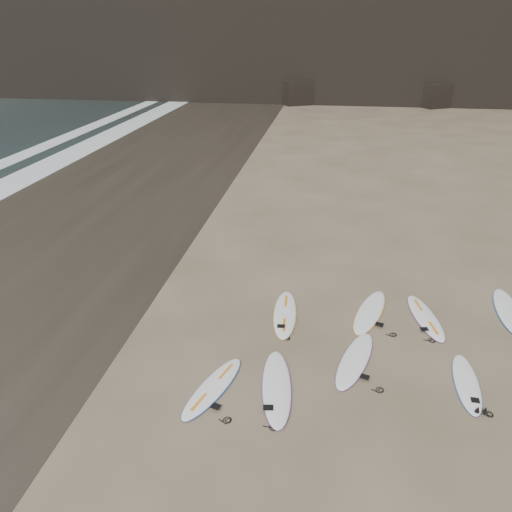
{
  "coord_description": "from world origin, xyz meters",
  "views": [
    {
      "loc": [
        -1.91,
        -10.05,
        7.71
      ],
      "look_at": [
        -3.89,
        3.11,
        1.5
      ],
      "focal_mm": 35.0,
      "sensor_mm": 36.0,
      "label": 1
    }
  ],
  "objects_px": {
    "surfboard_8": "(508,311)",
    "surfboard_0": "(213,387)",
    "surfboard_3": "(467,383)",
    "surfboard_5": "(285,313)",
    "surfboard_2": "(355,360)",
    "surfboard_1": "(277,386)",
    "surfboard_6": "(370,311)",
    "surfboard_7": "(425,317)"
  },
  "relations": [
    {
      "from": "surfboard_5",
      "to": "surfboard_3",
      "type": "bearing_deg",
      "value": -31.43
    },
    {
      "from": "surfboard_6",
      "to": "surfboard_0",
      "type": "bearing_deg",
      "value": -116.81
    },
    {
      "from": "surfboard_3",
      "to": "surfboard_5",
      "type": "height_order",
      "value": "surfboard_5"
    },
    {
      "from": "surfboard_5",
      "to": "surfboard_6",
      "type": "relative_size",
      "value": 0.98
    },
    {
      "from": "surfboard_3",
      "to": "surfboard_6",
      "type": "height_order",
      "value": "surfboard_6"
    },
    {
      "from": "surfboard_7",
      "to": "surfboard_8",
      "type": "relative_size",
      "value": 0.92
    },
    {
      "from": "surfboard_1",
      "to": "surfboard_2",
      "type": "bearing_deg",
      "value": 28.31
    },
    {
      "from": "surfboard_2",
      "to": "surfboard_6",
      "type": "relative_size",
      "value": 0.96
    },
    {
      "from": "surfboard_0",
      "to": "surfboard_1",
      "type": "relative_size",
      "value": 0.89
    },
    {
      "from": "surfboard_2",
      "to": "surfboard_8",
      "type": "height_order",
      "value": "surfboard_8"
    },
    {
      "from": "surfboard_7",
      "to": "surfboard_3",
      "type": "bearing_deg",
      "value": -90.98
    },
    {
      "from": "surfboard_3",
      "to": "surfboard_7",
      "type": "bearing_deg",
      "value": 103.41
    },
    {
      "from": "surfboard_0",
      "to": "surfboard_6",
      "type": "height_order",
      "value": "surfboard_6"
    },
    {
      "from": "surfboard_1",
      "to": "surfboard_8",
      "type": "height_order",
      "value": "surfboard_1"
    },
    {
      "from": "surfboard_2",
      "to": "surfboard_7",
      "type": "bearing_deg",
      "value": 65.31
    },
    {
      "from": "surfboard_2",
      "to": "surfboard_8",
      "type": "distance_m",
      "value": 5.48
    },
    {
      "from": "surfboard_3",
      "to": "surfboard_8",
      "type": "bearing_deg",
      "value": 64.56
    },
    {
      "from": "surfboard_0",
      "to": "surfboard_5",
      "type": "height_order",
      "value": "surfboard_5"
    },
    {
      "from": "surfboard_2",
      "to": "surfboard_8",
      "type": "bearing_deg",
      "value": 50.91
    },
    {
      "from": "surfboard_0",
      "to": "surfboard_8",
      "type": "xyz_separation_m",
      "value": [
        7.84,
        4.63,
        0.01
      ]
    },
    {
      "from": "surfboard_1",
      "to": "surfboard_5",
      "type": "bearing_deg",
      "value": 84.67
    },
    {
      "from": "surfboard_0",
      "to": "surfboard_1",
      "type": "height_order",
      "value": "surfboard_1"
    },
    {
      "from": "surfboard_1",
      "to": "surfboard_8",
      "type": "xyz_separation_m",
      "value": [
        6.37,
        4.39,
        -0.0
      ]
    },
    {
      "from": "surfboard_1",
      "to": "surfboard_3",
      "type": "distance_m",
      "value": 4.49
    },
    {
      "from": "surfboard_0",
      "to": "surfboard_3",
      "type": "distance_m",
      "value": 5.97
    },
    {
      "from": "surfboard_2",
      "to": "surfboard_5",
      "type": "height_order",
      "value": "surfboard_5"
    },
    {
      "from": "surfboard_1",
      "to": "surfboard_6",
      "type": "distance_m",
      "value": 4.4
    },
    {
      "from": "surfboard_2",
      "to": "surfboard_6",
      "type": "xyz_separation_m",
      "value": [
        0.5,
        2.42,
        0.0
      ]
    },
    {
      "from": "surfboard_5",
      "to": "surfboard_2",
      "type": "bearing_deg",
      "value": -47.87
    },
    {
      "from": "surfboard_0",
      "to": "surfboard_7",
      "type": "xyz_separation_m",
      "value": [
        5.37,
        3.9,
        0.0
      ]
    },
    {
      "from": "surfboard_3",
      "to": "surfboard_0",
      "type": "bearing_deg",
      "value": -166.64
    },
    {
      "from": "surfboard_3",
      "to": "surfboard_8",
      "type": "xyz_separation_m",
      "value": [
        1.96,
        3.58,
        0.01
      ]
    },
    {
      "from": "surfboard_5",
      "to": "surfboard_6",
      "type": "distance_m",
      "value": 2.5
    },
    {
      "from": "surfboard_1",
      "to": "surfboard_6",
      "type": "relative_size",
      "value": 1.02
    },
    {
      "from": "surfboard_5",
      "to": "surfboard_6",
      "type": "bearing_deg",
      "value": 8.0
    },
    {
      "from": "surfboard_0",
      "to": "surfboard_1",
      "type": "distance_m",
      "value": 1.48
    },
    {
      "from": "surfboard_1",
      "to": "surfboard_5",
      "type": "height_order",
      "value": "surfboard_1"
    },
    {
      "from": "surfboard_5",
      "to": "surfboard_1",
      "type": "bearing_deg",
      "value": -91.04
    },
    {
      "from": "surfboard_8",
      "to": "surfboard_0",
      "type": "bearing_deg",
      "value": -144.45
    },
    {
      "from": "surfboard_2",
      "to": "surfboard_1",
      "type": "bearing_deg",
      "value": -127.46
    },
    {
      "from": "surfboard_3",
      "to": "surfboard_8",
      "type": "relative_size",
      "value": 0.83
    },
    {
      "from": "surfboard_1",
      "to": "surfboard_5",
      "type": "distance_m",
      "value": 3.25
    }
  ]
}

